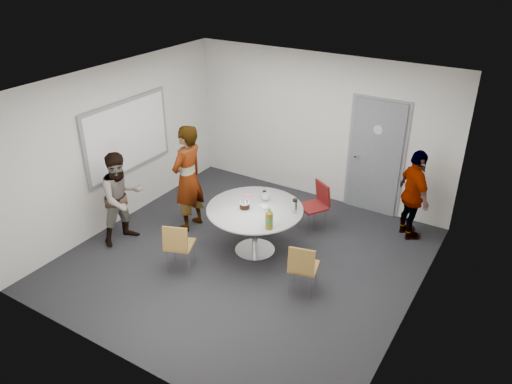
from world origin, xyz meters
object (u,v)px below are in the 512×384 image
Objects in this scene: person_main at (188,178)px; chair_near_right at (303,265)px; person_left at (122,198)px; chair_near_left at (178,243)px; chair_far at (317,202)px; person_right at (414,195)px; whiteboard at (128,136)px; door at (376,158)px; table at (256,215)px.

chair_near_right is at bearing 76.35° from person_main.
person_left is (-0.64, -0.87, -0.15)m from person_main.
chair_far is at bearing 39.83° from chair_near_left.
person_main is at bearing 76.03° from person_right.
chair_near_right is (3.59, -0.53, -0.97)m from whiteboard.
person_main is (-1.84, -1.07, 0.40)m from chair_far.
chair_near_right is 0.52× the size of person_left.
chair_far is at bearing -116.86° from door.
whiteboard is 1.28m from person_main.
person_left is at bearing 82.04° from person_right.
whiteboard reaches higher than person_left.
door is 4.25m from whiteboard.
person_main is (-2.44, 0.63, 0.43)m from chair_near_right.
door is at bearing -29.95° from person_left.
whiteboard is at bearing -179.15° from table.
chair_far is at bearing 66.57° from table.
table is at bearing 34.62° from chair_near_left.
door reaches higher than person_right.
person_right is at bearing -42.11° from person_left.
table is at bearing -53.04° from person_left.
chair_far reaches higher than chair_near_right.
chair_far is 3.16m from person_left.
chair_near_left is 0.53× the size of person_left.
chair_far is at bearing 120.99° from person_main.
table is 1.26m from chair_near_left.
whiteboard is at bearing 48.82° from person_left.
table is 1.75× the size of chair_far.
door is 2.51m from table.
person_left is at bearing -158.12° from table.
door is 2.63× the size of chair_near_left.
person_left is (-3.08, -0.24, 0.28)m from chair_near_right.
door reaches higher than chair_near_left.
door is 1.44× the size of table.
person_right is at bearing 117.71° from person_main.
chair_near_right is at bearing -70.53° from person_left.
person_left is 1.00× the size of person_right.
table reaches higher than chair_near_right.
chair_near_right is at bearing 141.12° from chair_far.
person_right is (4.41, 1.75, -0.69)m from whiteboard.
person_main is 3.65m from person_right.
person_main is 1.20× the size of person_right.
person_main is (-2.41, -2.18, -0.11)m from door.
person_left is at bearing -135.03° from door.
person_main is 1.09m from person_left.
person_left reaches higher than chair_near_left.
chair_near_left is at bearing 93.25° from chair_far.
person_right reaches higher than chair_far.
person_left is at bearing 170.49° from chair_near_right.
door reaches higher than table.
door is at bearing -84.94° from chair_far.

